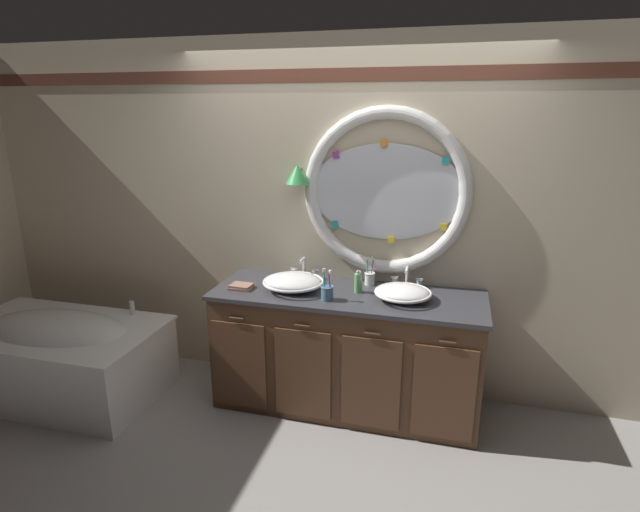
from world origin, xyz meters
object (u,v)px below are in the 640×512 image
(bathtub, at_px, (59,353))
(folded_hand_towel, at_px, (241,286))
(toothbrush_holder_right, at_px, (370,278))
(sink_basin_left, at_px, (293,282))
(toothbrush_holder_left, at_px, (327,292))
(soap_dispenser, at_px, (358,282))
(sink_basin_right, at_px, (403,293))

(bathtub, xyz_separation_m, folded_hand_towel, (1.39, 0.30, 0.56))
(bathtub, height_order, toothbrush_holder_right, toothbrush_holder_right)
(toothbrush_holder_right, bearing_deg, sink_basin_left, -154.18)
(sink_basin_left, relative_size, toothbrush_holder_left, 1.97)
(bathtub, xyz_separation_m, toothbrush_holder_left, (2.03, 0.25, 0.60))
(soap_dispenser, bearing_deg, toothbrush_holder_left, -130.95)
(toothbrush_holder_right, height_order, soap_dispenser, toothbrush_holder_right)
(sink_basin_left, xyz_separation_m, soap_dispenser, (0.45, 0.06, 0.02))
(toothbrush_holder_left, height_order, toothbrush_holder_right, toothbrush_holder_left)
(soap_dispenser, bearing_deg, folded_hand_towel, -170.16)
(toothbrush_holder_left, distance_m, soap_dispenser, 0.26)
(sink_basin_left, relative_size, sink_basin_right, 1.13)
(toothbrush_holder_right, xyz_separation_m, soap_dispenser, (-0.05, -0.18, 0.02))
(bathtub, xyz_separation_m, sink_basin_left, (1.75, 0.38, 0.60))
(bathtub, relative_size, sink_basin_right, 4.00)
(bathtub, relative_size, toothbrush_holder_left, 6.96)
(bathtub, relative_size, toothbrush_holder_right, 7.22)
(bathtub, height_order, sink_basin_left, sink_basin_left)
(toothbrush_holder_left, bearing_deg, soap_dispenser, 49.05)
(sink_basin_left, bearing_deg, bathtub, -167.74)
(sink_basin_left, relative_size, soap_dispenser, 2.64)
(toothbrush_holder_right, xyz_separation_m, folded_hand_towel, (-0.87, -0.32, -0.04))
(soap_dispenser, bearing_deg, sink_basin_right, -11.33)
(bathtub, xyz_separation_m, soap_dispenser, (2.20, 0.44, 0.61))
(sink_basin_left, height_order, soap_dispenser, soap_dispenser)
(toothbrush_holder_right, distance_m, soap_dispenser, 0.19)
(soap_dispenser, bearing_deg, sink_basin_left, -172.01)
(sink_basin_right, bearing_deg, toothbrush_holder_right, 137.54)
(toothbrush_holder_right, bearing_deg, toothbrush_holder_left, -120.48)
(toothbrush_holder_right, relative_size, folded_hand_towel, 1.31)
(bathtub, distance_m, sink_basin_right, 2.62)
(bathtub, relative_size, sink_basin_left, 3.53)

